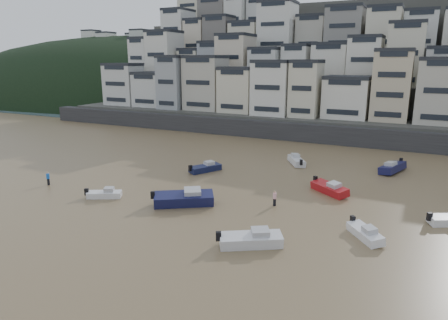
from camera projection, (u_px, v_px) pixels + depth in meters
The scene contains 14 objects.
sea_strip at pixel (119, 92), 197.69m from camera, with size 340.00×340.00×0.00m, color slate.
harbor_wall at pixel (329, 134), 76.17m from camera, with size 140.00×3.00×3.50m, color #38383A.
hillside at pixel (382, 70), 106.02m from camera, with size 141.04×66.00×50.00m.
headland at pixel (130, 95), 182.54m from camera, with size 216.00×135.00×53.33m.
boat_a at pixel (251, 238), 34.10m from camera, with size 5.89×1.93×1.61m, color silver, non-canonical shape.
boat_b at pixel (365, 232), 35.69m from camera, with size 4.72×1.54×1.29m, color white, non-canonical shape.
boat_c at pixel (184, 197), 43.71m from camera, with size 7.09×2.32×1.93m, color #151844, non-canonical shape.
boat_e at pixel (329, 187), 47.74m from camera, with size 5.60×1.83×1.53m, color #AC151A, non-canonical shape.
boat_f at pixel (205, 167), 57.06m from camera, with size 5.23×1.71×1.43m, color #151B41, non-canonical shape.
boat_h at pixel (296, 159), 61.12m from camera, with size 5.48×1.79×1.49m, color silver, non-canonical shape.
boat_i at pixel (393, 166), 56.76m from camera, with size 6.23×2.04×1.70m, color #151744, non-canonical shape.
boat_j at pixel (104, 193), 46.23m from camera, with size 4.25×1.39×1.16m, color white, non-canonical shape.
person_blue at pixel (48, 178), 50.92m from camera, with size 0.44×0.44×1.74m, color blue, non-canonical shape.
person_pink at pixel (275, 198), 43.61m from camera, with size 0.44×0.44×1.74m, color #F6AEB8, non-canonical shape.
Camera 1 is at (25.20, -11.22, 15.59)m, focal length 32.00 mm.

